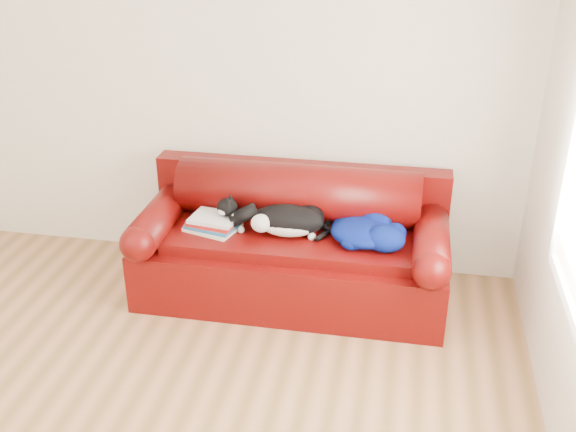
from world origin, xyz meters
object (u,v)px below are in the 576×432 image
cat (287,221)px  sofa_base (292,264)px  blanket (367,231)px  book_stack (214,223)px

cat → sofa_base: bearing=43.2°
sofa_base → blanket: (0.51, -0.05, 0.33)m
sofa_base → cat: (-0.02, -0.05, 0.36)m
cat → blanket: size_ratio=1.29×
blanket → cat: bearing=179.8°
sofa_base → blanket: 0.61m
book_stack → sofa_base: bearing=7.5°
cat → blanket: 0.53m
blanket → sofa_base: bearing=174.7°
sofa_base → cat: size_ratio=2.99×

